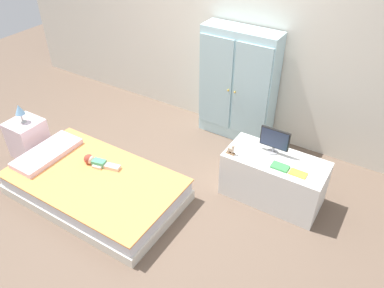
{
  "coord_description": "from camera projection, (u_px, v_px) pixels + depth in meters",
  "views": [
    {
      "loc": [
        1.82,
        -2.15,
        2.66
      ],
      "look_at": [
        0.3,
        0.29,
        0.55
      ],
      "focal_mm": 35.45,
      "sensor_mm": 36.0,
      "label": 1
    }
  ],
  "objects": [
    {
      "name": "tv_stand",
      "position": [
        273.0,
        179.0,
        3.63
      ],
      "size": [
        0.94,
        0.45,
        0.48
      ],
      "primitive_type": "cube",
      "color": "silver",
      "rests_on": "ground_plane"
    },
    {
      "name": "doll",
      "position": [
        95.0,
        161.0,
        3.78
      ],
      "size": [
        0.39,
        0.16,
        0.1
      ],
      "color": "#4CA375",
      "rests_on": "bed"
    },
    {
      "name": "tv_monitor",
      "position": [
        275.0,
        140.0,
        3.49
      ],
      "size": [
        0.28,
        0.1,
        0.26
      ],
      "color": "#99999E",
      "rests_on": "tv_stand"
    },
    {
      "name": "book_yellow",
      "position": [
        298.0,
        174.0,
        3.32
      ],
      "size": [
        0.15,
        0.09,
        0.01
      ],
      "primitive_type": "cube",
      "color": "gold",
      "rests_on": "tv_stand"
    },
    {
      "name": "rocking_horse_toy",
      "position": [
        231.0,
        150.0,
        3.53
      ],
      "size": [
        0.09,
        0.04,
        0.1
      ],
      "color": "#8E6642",
      "rests_on": "tv_stand"
    },
    {
      "name": "book_green",
      "position": [
        280.0,
        167.0,
        3.39
      ],
      "size": [
        0.16,
        0.1,
        0.02
      ],
      "primitive_type": "cube",
      "color": "#429E51",
      "rests_on": "tv_stand"
    },
    {
      "name": "wardrobe",
      "position": [
        238.0,
        86.0,
        4.28
      ],
      "size": [
        0.86,
        0.31,
        1.32
      ],
      "color": "silver",
      "rests_on": "ground_plane"
    },
    {
      "name": "ground_plane",
      "position": [
        152.0,
        194.0,
        3.83
      ],
      "size": [
        10.0,
        10.0,
        0.02
      ],
      "primitive_type": "cube",
      "color": "brown"
    },
    {
      "name": "back_wall",
      "position": [
        231.0,
        16.0,
        4.1
      ],
      "size": [
        6.4,
        0.05,
        2.7
      ],
      "primitive_type": "cube",
      "color": "silver",
      "rests_on": "ground_plane"
    },
    {
      "name": "nightstand",
      "position": [
        28.0,
        138.0,
        4.22
      ],
      "size": [
        0.34,
        0.34,
        0.43
      ],
      "primitive_type": "cube",
      "color": "silver",
      "rests_on": "ground_plane"
    },
    {
      "name": "bed",
      "position": [
        96.0,
        186.0,
        3.72
      ],
      "size": [
        1.69,
        0.97,
        0.25
      ],
      "color": "silver",
      "rests_on": "ground_plane"
    },
    {
      "name": "table_lamp",
      "position": [
        19.0,
        110.0,
        4.01
      ],
      "size": [
        0.1,
        0.1,
        0.21
      ],
      "color": "#B7B2AD",
      "rests_on": "nightstand"
    },
    {
      "name": "pillow",
      "position": [
        47.0,
        153.0,
        3.9
      ],
      "size": [
        0.32,
        0.7,
        0.05
      ],
      "primitive_type": "cube",
      "color": "silver",
      "rests_on": "bed"
    }
  ]
}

